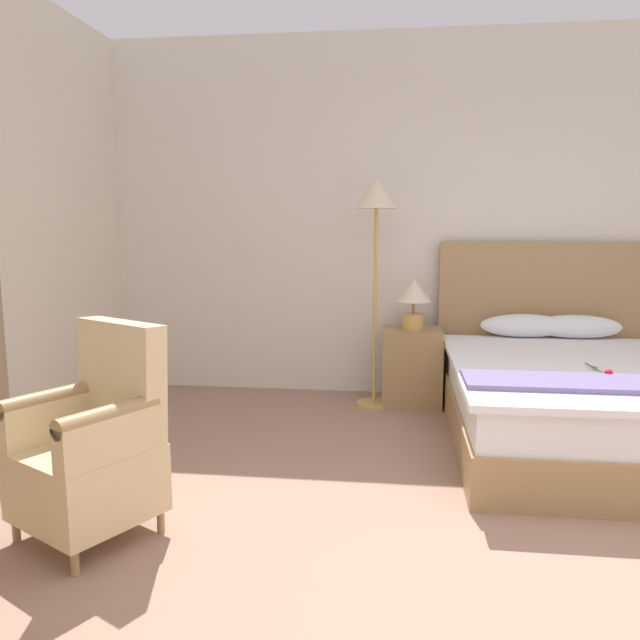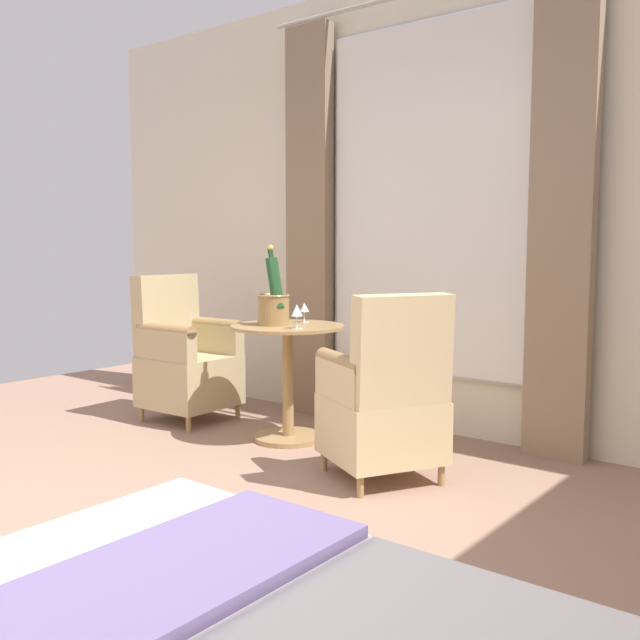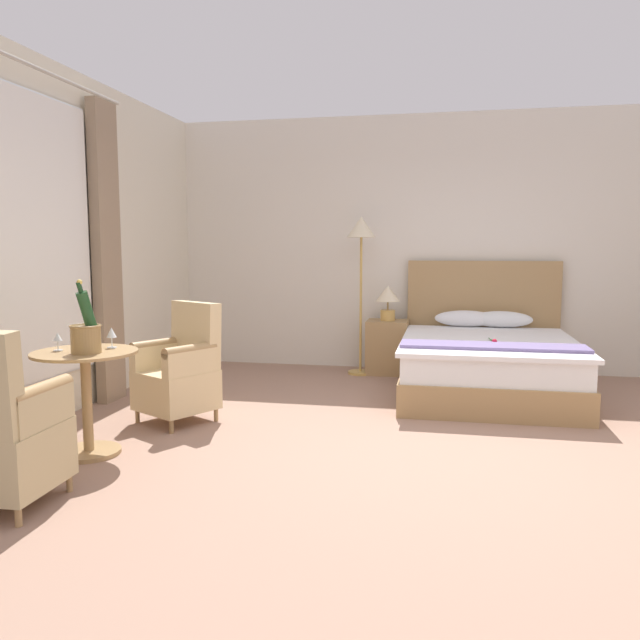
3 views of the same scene
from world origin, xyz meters
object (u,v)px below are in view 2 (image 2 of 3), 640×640
side_table_round (288,370)px  wine_glass_near_bucket (297,312)px  armchair_facing_bed (185,360)px  armchair_by_window (386,402)px  wine_glass_near_edge (304,309)px  champagne_bucket (274,303)px

side_table_round → wine_glass_near_bucket: bearing=56.6°
armchair_facing_bed → armchair_by_window: bearing=82.3°
side_table_round → wine_glass_near_edge: size_ratio=5.78×
wine_glass_near_bucket → wine_glass_near_edge: 0.35m
champagne_bucket → armchair_facing_bed: 0.97m
side_table_round → champagne_bucket: bearing=-48.5°
wine_glass_near_bucket → champagne_bucket: bearing=-102.8°
champagne_bucket → wine_glass_near_edge: (-0.25, 0.04, -0.05)m
champagne_bucket → wine_glass_near_edge: bearing=169.9°
wine_glass_near_bucket → armchair_facing_bed: size_ratio=0.14×
armchair_facing_bed → champagne_bucket: bearing=88.7°
side_table_round → armchair_facing_bed: bearing=-87.7°
wine_glass_near_bucket → wine_glass_near_edge: (-0.30, -0.19, -0.01)m
wine_glass_near_edge → armchair_by_window: size_ratio=0.13×
armchair_by_window → wine_glass_near_bucket: bearing=-103.3°
side_table_round → champagne_bucket: 0.43m
side_table_round → wine_glass_near_bucket: (0.11, 0.17, 0.39)m
champagne_bucket → armchair_by_window: champagne_bucket is taller
wine_glass_near_edge → armchair_by_window: 1.12m
champagne_bucket → wine_glass_near_edge: champagne_bucket is taller
champagne_bucket → armchair_by_window: (0.23, 0.98, -0.45)m
side_table_round → wine_glass_near_edge: 0.42m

